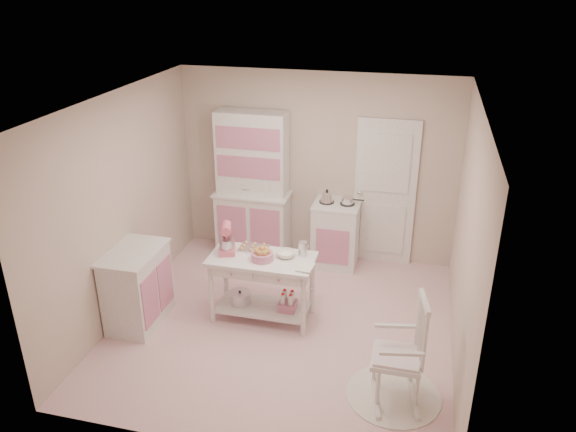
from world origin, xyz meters
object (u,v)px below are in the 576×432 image
(stove, at_px, (336,234))
(base_cabinet, at_px, (137,287))
(work_table, at_px, (262,288))
(hutch, at_px, (252,186))
(rocking_chair, at_px, (398,349))
(bread_basket, at_px, (262,256))
(stand_mixer, at_px, (227,239))

(stove, bearing_deg, base_cabinet, -135.60)
(base_cabinet, distance_m, work_table, 1.43)
(hutch, height_order, rocking_chair, hutch)
(stove, relative_size, base_cabinet, 1.00)
(hutch, height_order, base_cabinet, hutch)
(bread_basket, bearing_deg, hutch, 110.82)
(hutch, xyz_separation_m, work_table, (0.59, -1.56, -0.64))
(hutch, relative_size, base_cabinet, 2.26)
(work_table, xyz_separation_m, stand_mixer, (-0.42, 0.02, 0.57))
(stove, xyz_separation_m, stand_mixer, (-1.03, -1.49, 0.51))
(stove, bearing_deg, hutch, 177.61)
(rocking_chair, distance_m, bread_basket, 1.86)
(hutch, xyz_separation_m, rocking_chair, (2.19, -2.54, -0.49))
(work_table, bearing_deg, hutch, 110.79)
(stove, bearing_deg, stand_mixer, -124.64)
(stove, relative_size, bread_basket, 3.68)
(work_table, bearing_deg, stand_mixer, 177.27)
(rocking_chair, distance_m, work_table, 1.88)
(base_cabinet, bearing_deg, rocking_chair, -10.67)
(rocking_chair, xyz_separation_m, stand_mixer, (-2.02, 1.00, 0.42))
(hutch, height_order, stand_mixer, hutch)
(hutch, bearing_deg, rocking_chair, -49.21)
(rocking_chair, bearing_deg, work_table, 137.57)
(stand_mixer, height_order, bread_basket, stand_mixer)
(stove, distance_m, work_table, 1.63)
(hutch, relative_size, bread_basket, 8.32)
(stove, distance_m, stand_mixer, 1.88)
(work_table, distance_m, bread_basket, 0.45)
(stove, relative_size, rocking_chair, 0.84)
(base_cabinet, height_order, stand_mixer, stand_mixer)
(hutch, height_order, bread_basket, hutch)
(hutch, distance_m, stand_mixer, 1.55)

